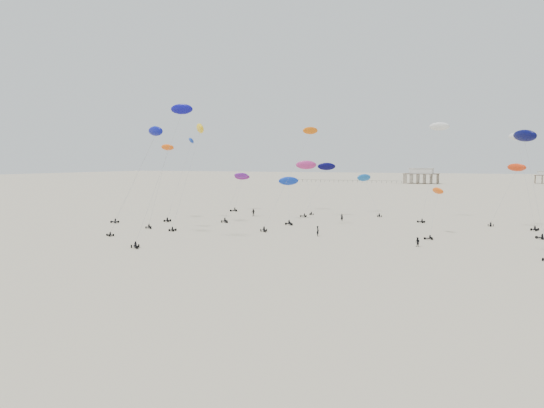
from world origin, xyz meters
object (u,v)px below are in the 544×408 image
at_px(rig_0, 511,180).
at_px(rig_4, 170,145).
at_px(spectator_0, 318,236).
at_px(pavilion_small, 542,178).
at_px(pavilion_main, 421,177).
at_px(rig_9, 323,174).

xyz_separation_m(rig_0, rig_4, (-55.08, -46.43, 6.81)).
bearing_deg(spectator_0, rig_0, -79.64).
bearing_deg(spectator_0, pavilion_small, -42.62).
xyz_separation_m(pavilion_small, rig_0, (-22.92, -248.68, 6.61)).
bearing_deg(rig_0, pavilion_main, -76.20).
distance_m(pavilion_small, rig_4, 305.53).
distance_m(pavilion_main, rig_9, 212.74).
bearing_deg(rig_4, pavilion_main, -140.81).
relative_size(pavilion_main, rig_4, 0.84).
height_order(rig_9, spectator_0, rig_9).
height_order(rig_4, spectator_0, rig_4).
relative_size(pavilion_small, rig_0, 0.65).
relative_size(rig_0, rig_9, 0.98).
bearing_deg(pavilion_main, rig_9, -89.16).
relative_size(pavilion_main, rig_0, 1.52).
bearing_deg(rig_9, pavilion_main, -9.27).
distance_m(rig_4, rig_9, 54.00).
bearing_deg(pavilion_main, rig_0, -77.85).
relative_size(pavilion_main, pavilion_small, 2.33).
distance_m(pavilion_small, spectator_0, 284.03).
bearing_deg(pavilion_small, rig_0, -95.26).
relative_size(pavilion_small, rig_4, 0.36).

